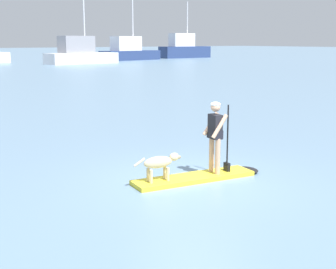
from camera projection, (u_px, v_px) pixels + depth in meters
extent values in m
plane|color=slate|center=(194.00, 180.00, 10.92)|extent=(400.00, 400.00, 0.00)
cube|color=yellow|center=(194.00, 178.00, 10.91)|extent=(2.98, 1.13, 0.10)
ellipsoid|color=black|center=(246.00, 170.00, 11.56)|extent=(0.65, 0.72, 0.10)
cylinder|color=tan|center=(212.00, 154.00, 11.18)|extent=(0.12, 0.12, 0.84)
cylinder|color=tan|center=(218.00, 156.00, 10.95)|extent=(0.12, 0.12, 0.84)
cube|color=black|center=(215.00, 134.00, 10.97)|extent=(0.27, 0.39, 0.20)
cube|color=black|center=(215.00, 126.00, 10.94)|extent=(0.25, 0.37, 0.54)
sphere|color=tan|center=(215.00, 107.00, 10.85)|extent=(0.22, 0.22, 0.22)
ellipsoid|color=white|center=(216.00, 104.00, 10.84)|extent=(0.23, 0.23, 0.11)
cylinder|color=tan|center=(211.00, 124.00, 11.10)|extent=(0.43, 0.16, 0.54)
cylinder|color=tan|center=(220.00, 126.00, 10.76)|extent=(0.43, 0.16, 0.54)
cylinder|color=black|center=(228.00, 138.00, 11.15)|extent=(0.04, 0.04, 1.58)
cube|color=black|center=(227.00, 167.00, 11.29)|extent=(0.11, 0.19, 0.20)
ellipsoid|color=#CCB78C|center=(158.00, 162.00, 10.42)|extent=(0.70, 0.32, 0.26)
ellipsoid|color=#CCB78C|center=(174.00, 157.00, 10.58)|extent=(0.24, 0.19, 0.18)
ellipsoid|color=gray|center=(178.00, 157.00, 10.63)|extent=(0.13, 0.10, 0.08)
cylinder|color=#CCB78C|center=(139.00, 162.00, 10.21)|extent=(0.27, 0.09, 0.18)
cylinder|color=#CCB78C|center=(165.00, 173.00, 10.63)|extent=(0.07, 0.07, 0.29)
cylinder|color=#CCB78C|center=(168.00, 174.00, 10.49)|extent=(0.07, 0.07, 0.29)
cylinder|color=#CCB78C|center=(148.00, 175.00, 10.45)|extent=(0.07, 0.07, 0.29)
cylinder|color=#CCB78C|center=(151.00, 177.00, 10.31)|extent=(0.07, 0.07, 0.29)
cube|color=silver|center=(82.00, 58.00, 65.43)|extent=(10.43, 4.25, 1.46)
cube|color=gray|center=(76.00, 44.00, 64.63)|extent=(4.80, 2.84, 2.27)
cylinder|color=silver|center=(84.00, 13.00, 64.55)|extent=(0.20, 0.20, 10.69)
cylinder|color=silver|center=(76.00, 44.00, 64.62)|extent=(3.54, 0.54, 0.14)
cube|color=navy|center=(130.00, 55.00, 77.47)|extent=(10.99, 4.84, 1.51)
cube|color=silver|center=(126.00, 43.00, 76.64)|extent=(5.10, 3.10, 2.28)
cylinder|color=silver|center=(133.00, 19.00, 76.65)|extent=(0.20, 0.20, 10.13)
cylinder|color=silver|center=(126.00, 43.00, 76.63)|extent=(3.69, 0.76, 0.14)
cube|color=navy|center=(185.00, 52.00, 87.43)|extent=(9.99, 2.86, 2.06)
cube|color=silver|center=(182.00, 40.00, 86.57)|extent=(4.50, 2.13, 2.33)
cylinder|color=silver|center=(187.00, 24.00, 86.75)|extent=(0.20, 0.20, 7.95)
cylinder|color=silver|center=(182.00, 40.00, 86.56)|extent=(3.49, 0.15, 0.14)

